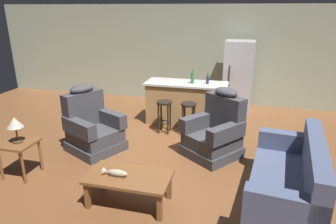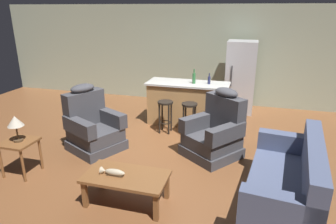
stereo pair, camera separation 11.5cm
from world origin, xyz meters
The scene contains 15 objects.
ground_plane centered at (0.00, 0.00, 0.00)m, with size 12.00×12.00×0.00m.
back_wall centered at (0.00, 3.12, 1.30)m, with size 12.00×0.05×2.60m.
coffee_table centered at (-0.15, -1.77, 0.36)m, with size 1.10×0.60×0.42m.
fish_figurine centered at (-0.31, -1.81, 0.46)m, with size 0.34×0.10×0.10m.
couch centered at (1.90, -1.29, 0.34)m, with size 1.06×1.99×0.94m.
recliner_near_lamp centered at (-1.41, -0.38, 0.42)m, with size 1.13×1.13×1.20m.
recliner_near_island centered at (0.80, -0.04, 0.42)m, with size 1.18×1.18×1.20m.
end_table centered at (-2.04, -1.51, 0.46)m, with size 0.48×0.48×0.56m.
table_lamp centered at (-2.04, -1.51, 0.87)m, with size 0.24×0.24×0.41m.
kitchen_island centered at (0.00, 1.35, 0.48)m, with size 1.80×0.70×0.95m.
bar_stool_left centered at (-0.33, 0.72, 0.47)m, with size 0.32×0.32×0.68m.
bar_stool_right centered at (0.18, 0.72, 0.47)m, with size 0.32×0.32×0.68m.
refrigerator centered at (1.06, 2.55, 0.88)m, with size 0.70×0.69×1.76m.
bottle_tall_green centered at (0.46, 1.36, 1.04)m, with size 0.06×0.06×0.23m.
bottle_short_amber centered at (0.14, 1.32, 1.07)m, with size 0.07×0.07×0.31m.
Camera 1 is at (1.21, -4.95, 2.49)m, focal length 32.00 mm.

